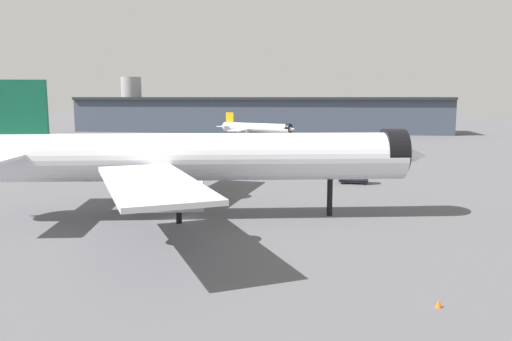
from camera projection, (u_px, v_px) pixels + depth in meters
ground at (181, 219)px, 67.80m from camera, size 900.00×900.00×0.00m
airliner_near_gate at (198, 158)px, 67.89m from camera, size 62.73×55.97×18.64m
airliner_far_taxiway at (256, 128)px, 193.84m from camera, size 33.27×29.60×10.27m
terminal_building at (255, 114)px, 237.74m from camera, size 174.34×40.16×26.02m
service_truck_front at (354, 175)px, 95.42m from camera, size 5.53×2.65×3.00m
traffic_cone_near_nose at (439, 304)px, 39.35m from camera, size 0.51×0.51×0.64m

